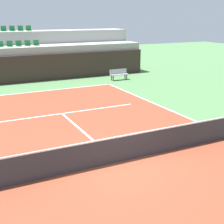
# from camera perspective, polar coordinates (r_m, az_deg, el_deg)

# --- Properties ---
(ground_plane) EXTENTS (80.00, 80.00, 0.00)m
(ground_plane) POSITION_cam_1_polar(r_m,az_deg,el_deg) (11.27, 1.13, -9.03)
(ground_plane) COLOR #477042
(court_surface) EXTENTS (11.00, 24.00, 0.01)m
(court_surface) POSITION_cam_1_polar(r_m,az_deg,el_deg) (11.26, 1.13, -9.01)
(court_surface) COLOR brown
(court_surface) RESTS_ON ground_plane
(baseline_far) EXTENTS (11.00, 0.10, 0.00)m
(baseline_far) POSITION_cam_1_polar(r_m,az_deg,el_deg) (22.00, -13.42, 3.58)
(baseline_far) COLOR white
(baseline_far) RESTS_ON court_surface
(service_line_far) EXTENTS (8.26, 0.10, 0.00)m
(service_line_far) POSITION_cam_1_polar(r_m,az_deg,el_deg) (16.81, -8.99, -0.27)
(service_line_far) COLOR white
(service_line_far) RESTS_ON court_surface
(centre_service_line) EXTENTS (0.10, 6.40, 0.00)m
(centre_service_line) POSITION_cam_1_polar(r_m,az_deg,el_deg) (13.94, -4.96, -3.78)
(centre_service_line) COLOR white
(centre_service_line) RESTS_ON court_surface
(back_wall) EXTENTS (20.46, 0.30, 2.05)m
(back_wall) POSITION_cam_1_polar(r_m,az_deg,el_deg) (25.22, -15.48, 7.46)
(back_wall) COLOR #33231E
(back_wall) RESTS_ON ground_plane
(stands_tier_lower) EXTENTS (20.46, 2.40, 2.62)m
(stands_tier_lower) POSITION_cam_1_polar(r_m,az_deg,el_deg) (26.49, -16.12, 8.47)
(stands_tier_lower) COLOR #9E9E99
(stands_tier_lower) RESTS_ON ground_plane
(stands_tier_upper) EXTENTS (20.46, 2.40, 3.68)m
(stands_tier_upper) POSITION_cam_1_polar(r_m,az_deg,el_deg) (28.78, -17.13, 10.08)
(stands_tier_upper) COLOR #9E9E99
(stands_tier_upper) RESTS_ON ground_plane
(seating_row_lower) EXTENTS (3.20, 0.44, 0.44)m
(seating_row_lower) POSITION_cam_1_polar(r_m,az_deg,el_deg) (26.43, -16.42, 11.56)
(seating_row_lower) COLOR #1E6633
(seating_row_lower) RESTS_ON stands_tier_lower
(seating_row_upper) EXTENTS (3.20, 0.44, 0.44)m
(seating_row_upper) POSITION_cam_1_polar(r_m,az_deg,el_deg) (28.73, -17.51, 13.97)
(seating_row_upper) COLOR #1E6633
(seating_row_upper) RESTS_ON stands_tier_upper
(tennis_net) EXTENTS (11.08, 0.08, 1.07)m
(tennis_net) POSITION_cam_1_polar(r_m,az_deg,el_deg) (11.05, 1.15, -6.66)
(tennis_net) COLOR black
(tennis_net) RESTS_ON court_surface
(player_bench) EXTENTS (1.50, 0.40, 0.85)m
(player_bench) POSITION_cam_1_polar(r_m,az_deg,el_deg) (25.37, 1.23, 6.93)
(player_bench) COLOR #99999E
(player_bench) RESTS_ON ground_plane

